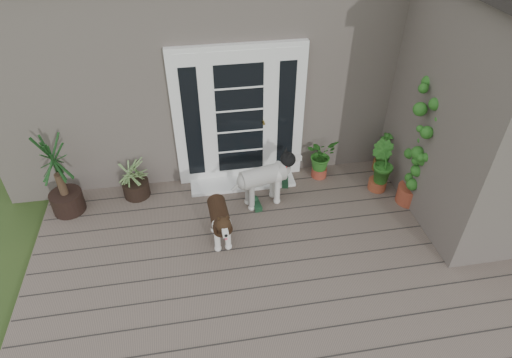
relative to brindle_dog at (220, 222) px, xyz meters
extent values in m
cube|color=#6B5B4C|center=(0.66, -0.86, -0.38)|extent=(6.20, 4.60, 0.12)
cube|color=#665E54|center=(0.66, 3.39, 1.11)|extent=(7.40, 4.00, 3.10)
cube|color=#665E54|center=(3.56, 0.24, 1.11)|extent=(1.60, 2.40, 3.10)
cube|color=white|center=(0.46, 1.34, 0.75)|extent=(1.90, 0.14, 2.15)
cube|color=white|center=(0.46, 1.14, -0.30)|extent=(1.60, 0.40, 0.05)
imported|color=#2A661D|center=(1.68, 1.14, -0.03)|extent=(0.63, 0.63, 0.58)
imported|color=#245719|center=(2.47, 0.68, -0.02)|extent=(0.54, 0.54, 0.60)
imported|color=#215A19|center=(2.74, 1.14, -0.03)|extent=(0.50, 0.50, 0.59)
camera|label=1|loc=(-0.21, -4.04, 3.84)|focal=30.01mm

